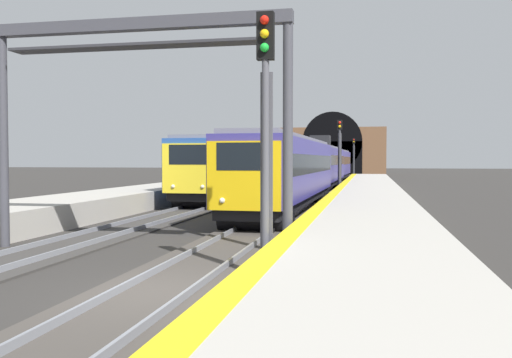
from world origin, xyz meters
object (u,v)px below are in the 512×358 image
at_px(overhead_signal_gantry, 137,74).
at_px(railway_signal_near, 266,121).
at_px(train_main_approaching, 320,166).
at_px(train_adjacent_platform, 279,163).
at_px(railway_signal_far, 354,155).
at_px(railway_signal_mid, 340,151).

bearing_deg(overhead_signal_gantry, railway_signal_near, -125.20).
height_order(train_main_approaching, train_adjacent_platform, train_adjacent_platform).
xyz_separation_m(train_adjacent_platform, railway_signal_far, (24.90, -6.89, 1.02)).
xyz_separation_m(train_adjacent_platform, railway_signal_mid, (-13.34, -6.89, 1.02)).
bearing_deg(train_main_approaching, train_adjacent_platform, -150.19).
distance_m(railway_signal_mid, railway_signal_far, 38.25).
distance_m(railway_signal_near, railway_signal_mid, 31.04).
xyz_separation_m(train_adjacent_platform, overhead_signal_gantry, (-41.29, -2.52, 2.90)).
distance_m(train_main_approaching, railway_signal_mid, 4.66).
relative_size(railway_signal_near, railway_signal_mid, 1.04).
relative_size(railway_signal_mid, railway_signal_far, 1.00).
bearing_deg(railway_signal_far, railway_signal_mid, 0.00).
xyz_separation_m(railway_signal_mid, railway_signal_far, (38.25, 0.00, 0.00)).
height_order(railway_signal_mid, overhead_signal_gantry, overhead_signal_gantry).
relative_size(train_adjacent_platform, railway_signal_far, 10.26).
relative_size(railway_signal_mid, overhead_signal_gantry, 0.63).
xyz_separation_m(train_main_approaching, overhead_signal_gantry, (-32.07, 2.52, 3.03)).
relative_size(railway_signal_far, overhead_signal_gantry, 0.63).
xyz_separation_m(train_adjacent_platform, railway_signal_near, (-44.38, -6.89, 1.26)).
height_order(train_adjacent_platform, overhead_signal_gantry, overhead_signal_gantry).
relative_size(train_main_approaching, railway_signal_mid, 9.97).
bearing_deg(railway_signal_near, overhead_signal_gantry, -125.20).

